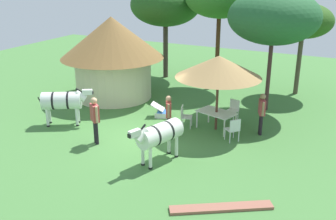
# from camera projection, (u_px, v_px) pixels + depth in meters

# --- Properties ---
(ground_plane) EXTENTS (36.00, 36.00, 0.00)m
(ground_plane) POSITION_uv_depth(u_px,v_px,m) (141.00, 137.00, 15.02)
(ground_plane) COLOR #44783A
(thatched_hut) EXTENTS (4.96, 4.96, 3.94)m
(thatched_hut) POSITION_uv_depth(u_px,v_px,m) (112.00, 52.00, 18.88)
(thatched_hut) COLOR beige
(thatched_hut) RESTS_ON ground_plane
(shade_umbrella) EXTENTS (3.31, 3.31, 2.99)m
(shade_umbrella) POSITION_uv_depth(u_px,v_px,m) (219.00, 67.00, 14.85)
(shade_umbrella) COLOR #532E24
(shade_umbrella) RESTS_ON ground_plane
(patio_dining_table) EXTENTS (1.65, 1.27, 0.74)m
(patio_dining_table) POSITION_uv_depth(u_px,v_px,m) (216.00, 114.00, 15.51)
(patio_dining_table) COLOR silver
(patio_dining_table) RESTS_ON ground_plane
(patio_chair_near_lawn) EXTENTS (0.52, 0.54, 0.90)m
(patio_chair_near_lawn) POSITION_uv_depth(u_px,v_px,m) (185.00, 115.00, 15.78)
(patio_chair_near_lawn) COLOR silver
(patio_chair_near_lawn) RESTS_ON ground_plane
(patio_chair_west_end) EXTENTS (0.60, 0.61, 0.90)m
(patio_chair_west_end) POSITION_uv_depth(u_px,v_px,m) (233.00, 128.00, 14.46)
(patio_chair_west_end) COLOR silver
(patio_chair_west_end) RESTS_ON ground_plane
(patio_chair_east_end) EXTENTS (0.53, 0.51, 0.90)m
(patio_chair_east_end) POSITION_uv_depth(u_px,v_px,m) (233.00, 109.00, 16.46)
(patio_chair_east_end) COLOR white
(patio_chair_east_end) RESTS_ON ground_plane
(guest_beside_umbrella) EXTENTS (0.38, 0.53, 1.62)m
(guest_beside_umbrella) POSITION_uv_depth(u_px,v_px,m) (169.00, 112.00, 14.78)
(guest_beside_umbrella) COLOR black
(guest_beside_umbrella) RESTS_ON ground_plane
(guest_behind_table) EXTENTS (0.36, 0.55, 1.65)m
(guest_behind_table) POSITION_uv_depth(u_px,v_px,m) (262.00, 110.00, 14.93)
(guest_behind_table) COLOR black
(guest_behind_table) RESTS_ON ground_plane
(standing_watcher) EXTENTS (0.52, 0.47, 1.77)m
(standing_watcher) POSITION_uv_depth(u_px,v_px,m) (95.00, 116.00, 14.12)
(standing_watcher) COLOR black
(standing_watcher) RESTS_ON ground_plane
(striped_lounge_chair) EXTENTS (0.93, 0.73, 0.60)m
(striped_lounge_chair) POSITION_uv_depth(u_px,v_px,m) (162.00, 111.00, 16.99)
(striped_lounge_chair) COLOR #366FBD
(striped_lounge_chair) RESTS_ON ground_plane
(zebra_nearest_camera) EXTENTS (1.99, 1.40, 1.56)m
(zebra_nearest_camera) POSITION_uv_depth(u_px,v_px,m) (63.00, 101.00, 15.87)
(zebra_nearest_camera) COLOR silver
(zebra_nearest_camera) RESTS_ON ground_plane
(zebra_by_umbrella) EXTENTS (1.13, 2.19, 1.52)m
(zebra_by_umbrella) POSITION_uv_depth(u_px,v_px,m) (159.00, 134.00, 12.81)
(zebra_by_umbrella) COLOR silver
(zebra_by_umbrella) RESTS_ON ground_plane
(acacia_tree_right_background) EXTENTS (2.82, 2.82, 4.52)m
(acacia_tree_right_background) POSITION_uv_depth(u_px,v_px,m) (304.00, 21.00, 18.92)
(acacia_tree_right_background) COLOR brown
(acacia_tree_right_background) RESTS_ON ground_plane
(acacia_tree_far_lawn) EXTENTS (3.91, 3.91, 5.30)m
(acacia_tree_far_lawn) POSITION_uv_depth(u_px,v_px,m) (165.00, 5.00, 21.79)
(acacia_tree_far_lawn) COLOR #443730
(acacia_tree_far_lawn) RESTS_ON ground_plane
(acacia_tree_behind_hut) EXTENTS (3.88, 3.88, 5.30)m
(acacia_tree_behind_hut) POSITION_uv_depth(u_px,v_px,m) (274.00, 17.00, 16.47)
(acacia_tree_behind_hut) COLOR #472B2B
(acacia_tree_behind_hut) RESTS_ON ground_plane
(brick_patio_kerb) EXTENTS (2.56, 1.79, 0.08)m
(brick_patio_kerb) POSITION_uv_depth(u_px,v_px,m) (221.00, 208.00, 10.55)
(brick_patio_kerb) COLOR #955A48
(brick_patio_kerb) RESTS_ON ground_plane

